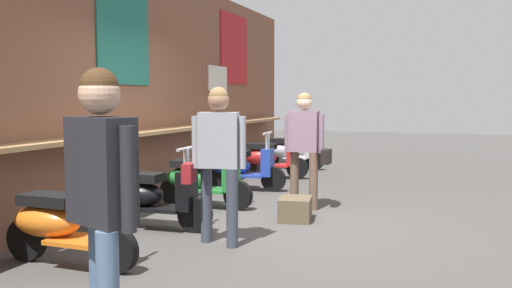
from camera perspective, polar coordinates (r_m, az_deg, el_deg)
ground_plane at (r=6.73m, az=0.01°, el=-8.22°), size 37.11×37.11×0.00m
market_stall_facade at (r=7.49m, az=-14.76°, el=6.00°), size 13.25×0.61×3.40m
scooter_orange at (r=5.30m, az=-19.47°, el=-7.77°), size 0.46×1.40×0.97m
scooter_black at (r=6.51m, az=-11.08°, el=-5.27°), size 0.47×1.40×0.97m
scooter_green at (r=7.70m, az=-5.86°, el=-3.65°), size 0.46×1.40×0.97m
scooter_blue at (r=9.08m, az=-1.72°, el=-2.34°), size 0.47×1.40×0.97m
scooter_red at (r=10.44m, az=1.19°, el=-1.41°), size 0.48×1.40×0.97m
scooter_silver at (r=11.76m, az=3.35°, el=-0.71°), size 0.46×1.40×0.97m
shopper_with_handbag at (r=5.64m, az=-4.05°, el=-0.62°), size 0.37×0.65×1.63m
shopper_browsing at (r=3.12m, az=-15.74°, el=-4.22°), size 0.37×0.54×1.68m
shopper_passing at (r=7.51m, az=5.14°, el=0.49°), size 0.26×0.63×1.59m
merchandise_crate at (r=6.88m, az=4.10°, el=-6.74°), size 0.54×0.46×0.28m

